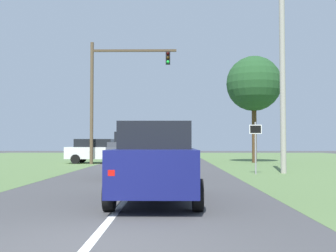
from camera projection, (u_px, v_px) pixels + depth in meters
ground_plane at (145, 177)px, 18.63m from camera, size 120.00×120.00×0.00m
lane_centre_stripe at (105, 225)px, 7.64m from camera, size 0.16×43.02×0.01m
red_suv_near at (156, 160)px, 10.84m from camera, size 2.20×4.99×2.02m
pickup_truck_lead at (138, 154)px, 18.65m from camera, size 2.37×5.21×1.99m
traffic_light at (111, 86)px, 29.66m from camera, size 6.17×0.40×8.72m
keep_moving_sign at (256, 141)px, 20.01m from camera, size 0.60×0.09×2.52m
oak_tree_right at (254, 84)px, 31.94m from camera, size 4.22×4.22×8.19m
crossing_suv_far at (97, 151)px, 30.81m from camera, size 4.57×2.19×1.80m
utility_pole_right at (283, 86)px, 20.69m from camera, size 0.28×0.28×8.68m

